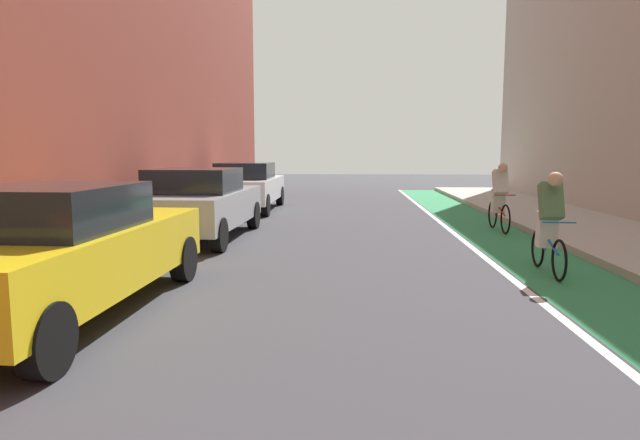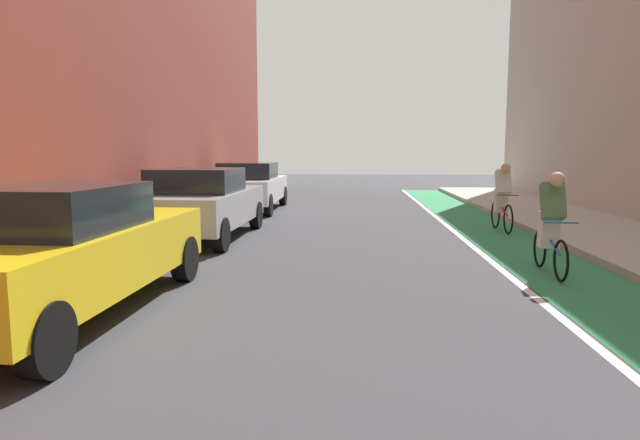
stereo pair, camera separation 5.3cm
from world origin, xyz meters
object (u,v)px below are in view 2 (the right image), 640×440
(parked_sedan_yellow_cab, at_px, (63,249))
(cyclist_trailing, at_px, (551,223))
(cyclist_far, at_px, (502,197))
(parked_sedan_white, at_px, (250,186))
(parked_sedan_silver, at_px, (200,203))

(parked_sedan_yellow_cab, xyz_separation_m, cyclist_trailing, (6.38, 2.60, 0.02))
(cyclist_trailing, height_order, cyclist_far, cyclist_far)
(parked_sedan_white, relative_size, cyclist_far, 2.65)
(cyclist_trailing, relative_size, cyclist_far, 0.97)
(cyclist_trailing, xyz_separation_m, cyclist_far, (0.48, 4.72, 0.01))
(parked_sedan_yellow_cab, distance_m, cyclist_trailing, 6.89)
(parked_sedan_silver, height_order, cyclist_far, cyclist_far)
(parked_sedan_silver, relative_size, cyclist_trailing, 2.65)
(parked_sedan_white, bearing_deg, cyclist_far, -31.98)
(parked_sedan_silver, bearing_deg, parked_sedan_white, 89.99)
(parked_sedan_yellow_cab, bearing_deg, parked_sedan_silver, 90.00)
(cyclist_trailing, bearing_deg, parked_sedan_yellow_cab, -157.78)
(parked_sedan_yellow_cab, relative_size, cyclist_trailing, 2.81)
(parked_sedan_silver, relative_size, cyclist_far, 2.56)
(parked_sedan_yellow_cab, xyz_separation_m, parked_sedan_white, (0.00, 11.61, 0.00))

